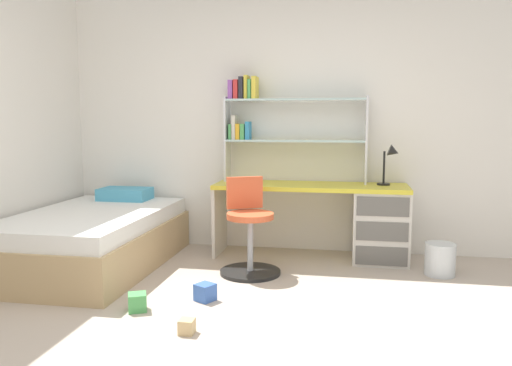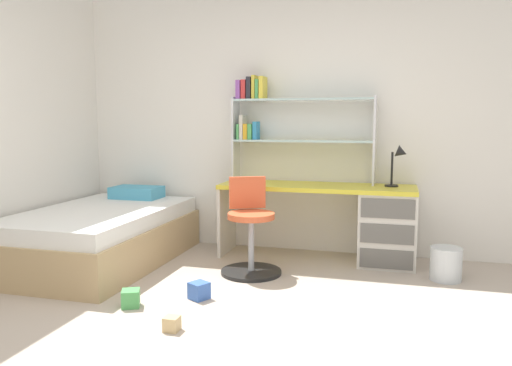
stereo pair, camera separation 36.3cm
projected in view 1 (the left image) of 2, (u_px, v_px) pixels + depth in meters
The scene contains 11 objects.
ground_plane at pixel (235, 351), 2.88m from camera, with size 5.48×5.71×0.02m, color #B2A393.
room_shell at pixel (127, 113), 4.06m from camera, with size 5.48×5.71×2.74m.
desk at pixel (360, 218), 4.71m from camera, with size 1.81×0.55×0.71m.
bookshelf_hutch at pixel (273, 118), 4.90m from camera, with size 1.38×0.22×1.04m.
desk_lamp at pixel (391, 158), 4.62m from camera, with size 0.20×0.17×0.38m.
swivel_chair at pixel (249, 235), 4.30m from camera, with size 0.52×0.52×0.82m.
bed_platform at pixel (93, 239), 4.51m from camera, with size 1.19×1.90×0.62m.
waste_bin at pixel (440, 259), 4.26m from camera, with size 0.25×0.25×0.27m, color silver.
toy_block_natural_0 at pixel (187, 326), 3.09m from camera, with size 0.09×0.09×0.09m, color tan.
toy_block_blue_1 at pixel (205, 292), 3.66m from camera, with size 0.12×0.12×0.12m, color #3860B7.
toy_block_green_2 at pixel (137, 302), 3.46m from camera, with size 0.12×0.12×0.12m, color #479E51.
Camera 1 is at (0.62, -2.68, 1.30)m, focal length 35.26 mm.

